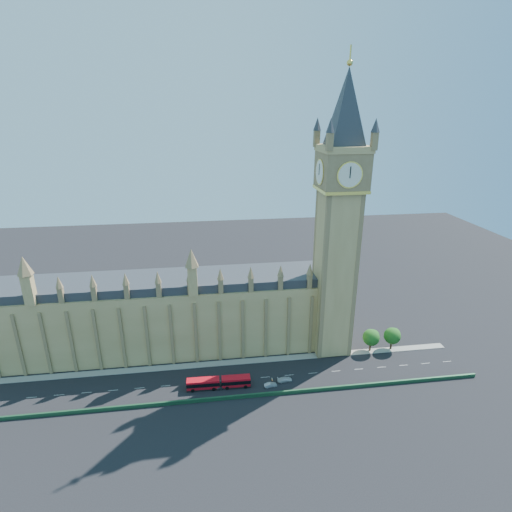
{
  "coord_description": "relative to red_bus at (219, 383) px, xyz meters",
  "views": [
    {
      "loc": [
        -5.71,
        -107.38,
        82.0
      ],
      "look_at": [
        10.33,
        10.0,
        38.68
      ],
      "focal_mm": 28.0,
      "sensor_mm": 36.0,
      "label": 1
    }
  ],
  "objects": [
    {
      "name": "cone_a",
      "position": [
        17.27,
        0.89,
        -1.46
      ],
      "size": [
        0.51,
        0.51,
        0.66
      ],
      "rotation": [
        0.0,
        0.0,
        0.26
      ],
      "color": "black",
      "rests_on": "ground"
    },
    {
      "name": "ground",
      "position": [
        3.27,
        3.04,
        -1.78
      ],
      "size": [
        400.0,
        400.0,
        0.0
      ],
      "primitive_type": "plane",
      "color": "black",
      "rests_on": "ground"
    },
    {
      "name": "elizabeth_tower",
      "position": [
        41.27,
        17.03,
        52.77
      ],
      "size": [
        20.59,
        20.59,
        105.0
      ],
      "color": "#A88A51",
      "rests_on": "ground"
    },
    {
      "name": "car_grey",
      "position": [
        1.65,
        -0.56,
        -0.99
      ],
      "size": [
        4.78,
        2.16,
        1.59
      ],
      "primitive_type": "imported",
      "rotation": [
        0.0,
        0.0,
        1.63
      ],
      "color": "#3A3B41",
      "rests_on": "ground"
    },
    {
      "name": "tree_east_far",
      "position": [
        63.49,
        13.12,
        3.86
      ],
      "size": [
        6.0,
        6.0,
        8.5
      ],
      "color": "#382619",
      "rests_on": "ground"
    },
    {
      "name": "car_silver",
      "position": [
        16.19,
        -1.84,
        -1.13
      ],
      "size": [
        4.11,
        1.86,
        1.31
      ],
      "primitive_type": "imported",
      "rotation": [
        0.0,
        0.0,
        1.69
      ],
      "color": "#A3A5AB",
      "rests_on": "ground"
    },
    {
      "name": "cone_d",
      "position": [
        17.27,
        -0.61,
        -1.4
      ],
      "size": [
        0.56,
        0.56,
        0.78
      ],
      "rotation": [
        0.0,
        0.0,
        -0.15
      ],
      "color": "black",
      "rests_on": "ground"
    },
    {
      "name": "cone_c",
      "position": [
        17.27,
        -0.92,
        -1.4
      ],
      "size": [
        0.64,
        0.64,
        0.79
      ],
      "rotation": [
        0.0,
        0.0,
        -0.39
      ],
      "color": "black",
      "rests_on": "ground"
    },
    {
      "name": "palace_westminster",
      "position": [
        -21.73,
        25.04,
        12.08
      ],
      "size": [
        120.0,
        20.0,
        28.0
      ],
      "color": "#A88A51",
      "rests_on": "ground"
    },
    {
      "name": "bridge_parapet",
      "position": [
        3.27,
        -5.96,
        -1.18
      ],
      "size": [
        160.0,
        0.6,
        1.2
      ],
      "primitive_type": "cube",
      "color": "#1E4C2D",
      "rests_on": "ground"
    },
    {
      "name": "tree_east_near",
      "position": [
        55.49,
        13.12,
        3.86
      ],
      "size": [
        6.0,
        6.0,
        8.5
      ],
      "color": "#382619",
      "rests_on": "ground"
    },
    {
      "name": "red_bus",
      "position": [
        0.0,
        0.0,
        0.0
      ],
      "size": [
        19.97,
        3.55,
        3.39
      ],
      "rotation": [
        0.0,
        0.0,
        -0.02
      ],
      "color": "red",
      "rests_on": "ground"
    },
    {
      "name": "cone_b",
      "position": [
        17.27,
        1.58,
        -1.45
      ],
      "size": [
        0.5,
        0.5,
        0.68
      ],
      "rotation": [
        0.0,
        0.0,
        -0.19
      ],
      "color": "black",
      "rests_on": "ground"
    },
    {
      "name": "kerb_north",
      "position": [
        3.27,
        12.54,
        -1.7
      ],
      "size": [
        160.0,
        3.0,
        0.16
      ],
      "primitive_type": "cube",
      "color": "gray",
      "rests_on": "ground"
    },
    {
      "name": "car_white",
      "position": [
        21.16,
        0.16,
        -1.1
      ],
      "size": [
        4.84,
        2.29,
        1.36
      ],
      "primitive_type": "imported",
      "rotation": [
        0.0,
        0.0,
        1.65
      ],
      "color": "silver",
      "rests_on": "ground"
    }
  ]
}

